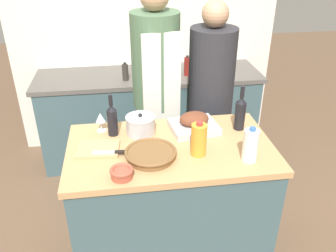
% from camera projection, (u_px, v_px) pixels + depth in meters
% --- Properties ---
extents(kitchen_island, '(1.24, 0.72, 0.92)m').
position_uv_depth(kitchen_island, '(170.00, 205.00, 2.37)').
color(kitchen_island, '#3D565B').
rests_on(kitchen_island, ground_plane).
extents(back_counter, '(2.12, 0.60, 0.88)m').
position_uv_depth(back_counter, '(150.00, 115.00, 3.57)').
color(back_counter, '#3D565B').
rests_on(back_counter, ground_plane).
extents(back_wall, '(2.62, 0.10, 2.55)m').
position_uv_depth(back_wall, '(144.00, 23.00, 3.47)').
color(back_wall, silver).
rests_on(back_wall, ground_plane).
extents(roasting_pan, '(0.32, 0.28, 0.13)m').
position_uv_depth(roasting_pan, '(194.00, 124.00, 2.30)').
color(roasting_pan, '#BCBCC1').
rests_on(roasting_pan, kitchen_island).
extents(wicker_basket, '(0.30, 0.30, 0.05)m').
position_uv_depth(wicker_basket, '(151.00, 154.00, 2.02)').
color(wicker_basket, brown).
rests_on(wicker_basket, kitchen_island).
extents(cutting_board, '(0.26, 0.21, 0.02)m').
position_uv_depth(cutting_board, '(98.00, 149.00, 2.10)').
color(cutting_board, tan).
rests_on(cutting_board, kitchen_island).
extents(stock_pot, '(0.19, 0.19, 0.14)m').
position_uv_depth(stock_pot, '(141.00, 125.00, 2.25)').
color(stock_pot, '#B7B7BC').
rests_on(stock_pot, kitchen_island).
extents(mixing_bowl, '(0.13, 0.13, 0.06)m').
position_uv_depth(mixing_bowl, '(122.00, 173.00, 1.86)').
color(mixing_bowl, '#A84C38').
rests_on(mixing_bowl, kitchen_island).
extents(juice_jug, '(0.09, 0.09, 0.21)m').
position_uv_depth(juice_jug, '(199.00, 140.00, 2.02)').
color(juice_jug, orange).
rests_on(juice_jug, kitchen_island).
extents(milk_jug, '(0.09, 0.09, 0.21)m').
position_uv_depth(milk_jug, '(251.00, 145.00, 1.97)').
color(milk_jug, white).
rests_on(milk_jug, kitchen_island).
extents(wine_bottle_green, '(0.07, 0.07, 0.30)m').
position_uv_depth(wine_bottle_green, '(240.00, 112.00, 2.28)').
color(wine_bottle_green, black).
rests_on(wine_bottle_green, kitchen_island).
extents(wine_bottle_dark, '(0.07, 0.07, 0.28)m').
position_uv_depth(wine_bottle_dark, '(112.00, 119.00, 2.22)').
color(wine_bottle_dark, black).
rests_on(wine_bottle_dark, kitchen_island).
extents(wine_glass_left, '(0.06, 0.06, 0.13)m').
position_uv_depth(wine_glass_left, '(100.00, 118.00, 2.27)').
color(wine_glass_left, silver).
rests_on(wine_glass_left, kitchen_island).
extents(knife_chef, '(0.21, 0.05, 0.01)m').
position_uv_depth(knife_chef, '(112.00, 152.00, 2.05)').
color(knife_chef, '#B7B7BC').
rests_on(knife_chef, cutting_board).
extents(condiment_bottle_tall, '(0.06, 0.06, 0.17)m').
position_uv_depth(condiment_bottle_tall, '(125.00, 72.00, 3.19)').
color(condiment_bottle_tall, '#332D28').
rests_on(condiment_bottle_tall, back_counter).
extents(condiment_bottle_short, '(0.06, 0.06, 0.19)m').
position_uv_depth(condiment_bottle_short, '(187.00, 66.00, 3.29)').
color(condiment_bottle_short, maroon).
rests_on(condiment_bottle_short, back_counter).
extents(person_cook_aproned, '(0.36, 0.38, 1.78)m').
position_uv_depth(person_cook_aproned, '(156.00, 89.00, 2.77)').
color(person_cook_aproned, beige).
rests_on(person_cook_aproned, ground_plane).
extents(person_cook_guest, '(0.35, 0.35, 1.66)m').
position_uv_depth(person_cook_guest, '(210.00, 98.00, 2.79)').
color(person_cook_guest, beige).
rests_on(person_cook_guest, ground_plane).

